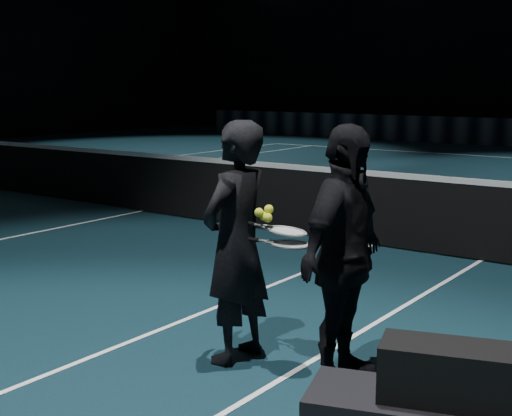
{
  "coord_description": "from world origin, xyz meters",
  "views": [
    {
      "loc": [
        8.09,
        -8.0,
        2.03
      ],
      "look_at": [
        5.16,
        -3.97,
        1.15
      ],
      "focal_mm": 50.0,
      "sensor_mm": 36.0,
      "label": 1
    }
  ],
  "objects": [
    {
      "name": "tennis_balls",
      "position": [
        5.26,
        -3.97,
        1.12
      ],
      "size": [
        0.12,
        0.1,
        0.12
      ],
      "primitive_type": null,
      "color": "gold",
      "rests_on": "racket_upper"
    },
    {
      "name": "sponsor_backdrop",
      "position": [
        0.0,
        15.5,
        0.45
      ],
      "size": [
        22.0,
        0.15,
        0.9
      ],
      "primitive_type": "cube",
      "color": "black",
      "rests_on": "floor"
    },
    {
      "name": "player_a",
      "position": [
        5.0,
        -4.0,
        0.89
      ],
      "size": [
        0.43,
        0.65,
        1.77
      ],
      "primitive_type": "imported",
      "rotation": [
        0.0,
        0.0,
        -1.56
      ],
      "color": "black",
      "rests_on": "floor"
    },
    {
      "name": "floor",
      "position": [
        0.0,
        0.0,
        0.0
      ],
      "size": [
        36.0,
        36.0,
        0.0
      ],
      "primitive_type": "plane",
      "color": "black",
      "rests_on": "ground"
    },
    {
      "name": "net_mesh",
      "position": [
        0.0,
        0.0,
        0.45
      ],
      "size": [
        12.8,
        0.02,
        0.86
      ],
      "primitive_type": "cube",
      "color": "black",
      "rests_on": "floor"
    },
    {
      "name": "racket_bag",
      "position": [
        6.91,
        -4.68,
        0.59
      ],
      "size": [
        0.8,
        0.53,
        0.3
      ],
      "primitive_type": "cube",
      "rotation": [
        0.0,
        0.0,
        0.31
      ],
      "color": "black",
      "rests_on": "player_bench"
    },
    {
      "name": "court_lines",
      "position": [
        0.0,
        0.0,
        0.0
      ],
      "size": [
        10.98,
        23.78,
        0.01
      ],
      "primitive_type": null,
      "color": "white",
      "rests_on": "floor"
    },
    {
      "name": "bag_signature",
      "position": [
        6.91,
        -4.84,
        0.59
      ],
      "size": [
        0.33,
        0.11,
        0.1
      ],
      "primitive_type": "cube",
      "rotation": [
        0.0,
        0.0,
        0.31
      ],
      "color": "white",
      "rests_on": "racket_bag"
    },
    {
      "name": "net_tape",
      "position": [
        0.0,
        0.0,
        0.92
      ],
      "size": [
        12.8,
        0.03,
        0.07
      ],
      "primitive_type": "cube",
      "color": "white",
      "rests_on": "net_mesh"
    },
    {
      "name": "racket_lower",
      "position": [
        5.45,
        -3.96,
        0.93
      ],
      "size": [
        0.7,
        0.28,
        0.03
      ],
      "primitive_type": null,
      "rotation": [
        0.0,
        0.0,
        0.09
      ],
      "color": "black",
      "rests_on": "player_a"
    },
    {
      "name": "racket_upper",
      "position": [
        5.4,
        -3.93,
        1.01
      ],
      "size": [
        0.71,
        0.32,
        0.1
      ],
      "primitive_type": null,
      "rotation": [
        0.0,
        0.1,
        0.16
      ],
      "color": "black",
      "rests_on": "player_b"
    },
    {
      "name": "player_b",
      "position": [
        5.85,
        -3.93,
        0.89
      ],
      "size": [
        0.5,
        1.06,
        1.77
      ],
      "primitive_type": "imported",
      "rotation": [
        0.0,
        0.0,
        1.63
      ],
      "color": "black",
      "rests_on": "floor"
    }
  ]
}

